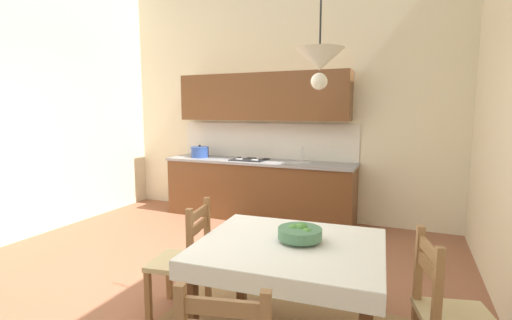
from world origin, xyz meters
TOP-DOWN VIEW (x-y plane):
  - ground_plane at (0.00, 0.00)m, footprint 5.84×6.13m
  - wall_back at (0.00, 2.82)m, footprint 5.84×0.12m
  - kitchen_cabinetry at (-0.21, 2.49)m, footprint 2.92×0.63m
  - dining_table at (1.18, -0.31)m, footprint 1.30×1.13m
  - dining_chair_window_side at (2.16, -0.31)m, footprint 0.51×0.51m
  - dining_chair_tv_side at (0.26, -0.24)m, footprint 0.49×0.49m
  - fruit_bowl at (1.23, -0.26)m, footprint 0.30×0.30m
  - pendant_lamp at (1.32, -0.19)m, footprint 0.32×0.32m

SIDE VIEW (x-z plane):
  - ground_plane at x=0.00m, z-range -0.10..0.00m
  - dining_chair_window_side at x=2.16m, z-range -0.02..0.91m
  - dining_chair_tv_side at x=0.26m, z-range -0.02..0.91m
  - dining_table at x=1.18m, z-range 0.25..1.00m
  - fruit_bowl at x=1.23m, z-range 0.75..0.87m
  - kitchen_cabinetry at x=-0.21m, z-range -0.24..1.96m
  - pendant_lamp at x=1.32m, z-range 1.56..2.36m
  - wall_back at x=0.00m, z-range 0.00..3.98m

